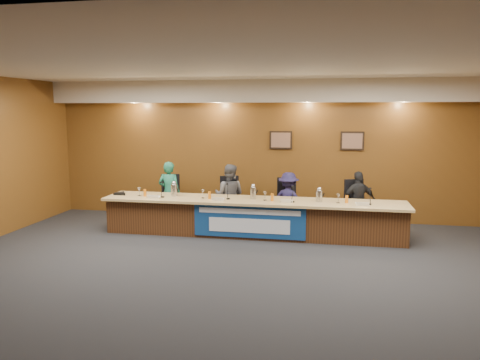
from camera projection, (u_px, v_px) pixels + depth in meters
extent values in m
plane|color=black|center=(227.00, 275.00, 7.24)|extent=(10.00, 10.00, 0.00)
cube|color=silver|center=(227.00, 64.00, 6.76)|extent=(10.00, 8.00, 0.04)
cube|color=brown|center=(264.00, 150.00, 10.89)|extent=(10.00, 0.04, 3.20)
cube|color=beige|center=(263.00, 91.00, 10.44)|extent=(10.00, 0.50, 0.50)
cube|color=#462712|center=(252.00, 218.00, 9.52)|extent=(6.00, 0.80, 0.70)
cube|color=tan|center=(252.00, 201.00, 9.41)|extent=(6.10, 0.95, 0.05)
cube|color=navy|center=(249.00, 222.00, 9.11)|extent=(2.20, 0.02, 0.65)
cube|color=silver|center=(249.00, 212.00, 9.07)|extent=(2.00, 0.01, 0.10)
cube|color=silver|center=(249.00, 226.00, 9.11)|extent=(1.60, 0.01, 0.28)
cube|color=black|center=(281.00, 140.00, 10.75)|extent=(0.52, 0.04, 0.42)
cube|color=black|center=(352.00, 141.00, 10.45)|extent=(0.52, 0.04, 0.42)
imported|color=#1A6249|center=(169.00, 193.00, 10.47)|extent=(0.53, 0.36, 1.41)
imported|color=#505156|center=(229.00, 195.00, 10.22)|extent=(0.70, 0.56, 1.37)
imported|color=#1B173C|center=(288.00, 201.00, 9.99)|extent=(0.88, 0.63, 1.23)
imported|color=black|center=(358.00, 202.00, 9.71)|extent=(0.81, 0.54, 1.28)
cube|color=black|center=(171.00, 201.00, 10.60)|extent=(0.62, 0.62, 0.08)
cube|color=black|center=(230.00, 204.00, 10.34)|extent=(0.60, 0.60, 0.08)
cube|color=black|center=(289.00, 206.00, 10.10)|extent=(0.61, 0.61, 0.08)
cube|color=black|center=(358.00, 209.00, 9.84)|extent=(0.63, 0.63, 0.08)
cube|color=white|center=(153.00, 196.00, 9.49)|extent=(0.24, 0.08, 0.10)
cylinder|color=black|center=(163.00, 197.00, 9.63)|extent=(0.07, 0.07, 0.02)
cylinder|color=orange|center=(145.00, 193.00, 9.75)|extent=(0.06, 0.06, 0.15)
cylinder|color=silver|center=(139.00, 192.00, 9.78)|extent=(0.08, 0.08, 0.18)
cube|color=white|center=(217.00, 199.00, 9.25)|extent=(0.24, 0.08, 0.10)
cylinder|color=black|center=(228.00, 199.00, 9.44)|extent=(0.07, 0.07, 0.02)
cylinder|color=orange|center=(210.00, 195.00, 9.47)|extent=(0.06, 0.06, 0.15)
cylinder|color=silver|center=(203.00, 194.00, 9.53)|extent=(0.08, 0.08, 0.18)
cube|color=white|center=(286.00, 201.00, 9.06)|extent=(0.24, 0.08, 0.10)
cylinder|color=black|center=(293.00, 202.00, 9.13)|extent=(0.07, 0.07, 0.02)
cylinder|color=orange|center=(272.00, 197.00, 9.24)|extent=(0.06, 0.06, 0.15)
cylinder|color=silver|center=(265.00, 196.00, 9.29)|extent=(0.08, 0.08, 0.18)
cube|color=white|center=(363.00, 204.00, 8.76)|extent=(0.24, 0.08, 0.10)
cylinder|color=black|center=(369.00, 204.00, 8.89)|extent=(0.07, 0.07, 0.02)
cylinder|color=orange|center=(347.00, 199.00, 9.04)|extent=(0.06, 0.06, 0.15)
cylinder|color=silver|center=(338.00, 199.00, 9.03)|extent=(0.08, 0.08, 0.18)
cylinder|color=silver|center=(174.00, 190.00, 9.76)|extent=(0.13, 0.13, 0.25)
cylinder|color=silver|center=(253.00, 193.00, 9.45)|extent=(0.12, 0.12, 0.25)
cylinder|color=silver|center=(319.00, 196.00, 9.16)|extent=(0.13, 0.13, 0.23)
cylinder|color=black|center=(121.00, 194.00, 9.94)|extent=(0.32, 0.32, 0.05)
cube|color=white|center=(362.00, 204.00, 8.94)|extent=(0.26, 0.33, 0.01)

